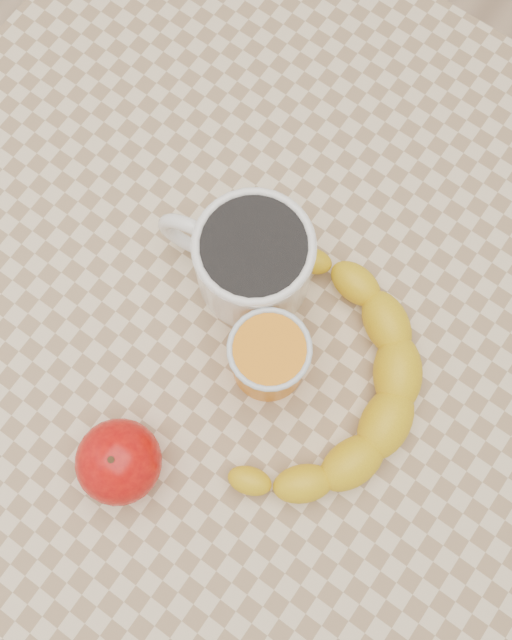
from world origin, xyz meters
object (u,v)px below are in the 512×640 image
Objects in this scene: coffee_mug at (251,259)px; apple at (119,462)px; table at (256,344)px; banana at (326,386)px; orange_juice_glass at (269,358)px.

apple is (0.01, -0.21, -0.01)m from coffee_mug.
table is at bearing 83.05° from apple.
coffee_mug is at bearing 147.31° from banana.
coffee_mug is 1.90× the size of orange_juice_glass.
table is 0.13m from orange_juice_glass.
orange_juice_glass is (0.06, -0.06, -0.01)m from coffee_mug.
apple is (-0.05, -0.14, -0.01)m from orange_juice_glass.
banana is (0.05, 0.01, -0.02)m from orange_juice_glass.
orange_juice_glass reaches higher than apple.
table is 0.14m from banana.
apple is (-0.02, -0.17, 0.12)m from table.
orange_juice_glass is at bearing 70.17° from apple.
orange_juice_glass is at bearing -38.64° from table.
orange_juice_glass is (0.03, -0.03, 0.13)m from table.
orange_juice_glass reaches higher than table.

